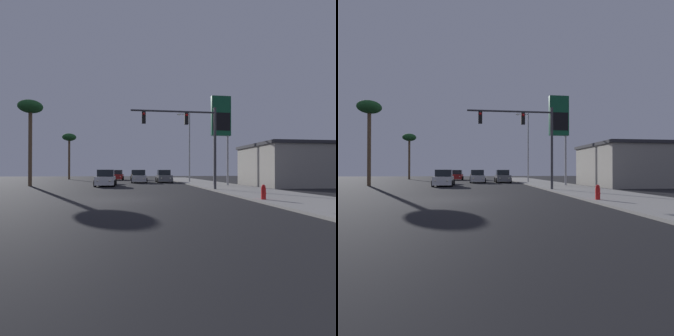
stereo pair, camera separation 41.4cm
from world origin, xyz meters
TOP-DOWN VIEW (x-y plane):
  - ground_plane at (0.00, 0.00)m, footprint 120.00×120.00m
  - sidewalk_right at (9.50, 10.00)m, footprint 5.00×60.00m
  - building_gas_station at (18.00, 10.41)m, footprint 10.30×8.30m
  - car_white at (-1.85, 12.76)m, footprint 2.04×4.32m
  - car_grey at (5.03, 20.10)m, footprint 2.04×4.31m
  - car_tan at (1.57, 29.82)m, footprint 2.04×4.33m
  - car_silver at (1.71, 19.89)m, footprint 2.04×4.32m
  - car_red at (-1.59, 30.15)m, footprint 2.04×4.33m
  - traffic_light_mast at (5.47, 5.50)m, footprint 6.79×0.36m
  - street_lamp at (8.14, 18.89)m, footprint 1.74×0.24m
  - gas_station_sign at (9.71, 10.77)m, footprint 2.00×0.42m
  - fire_hydrant at (7.46, -2.05)m, footprint 0.24×0.34m
  - palm_tree_near at (-9.60, 14.00)m, footprint 2.40×2.40m
  - palm_tree_far at (-10.30, 34.00)m, footprint 2.40×2.40m

SIDE VIEW (x-z plane):
  - ground_plane at x=0.00m, z-range 0.00..0.00m
  - sidewalk_right at x=9.50m, z-range 0.00..0.12m
  - fire_hydrant at x=7.46m, z-range 0.11..0.87m
  - car_white at x=-1.85m, z-range -0.08..1.60m
  - car_grey at x=5.03m, z-range -0.08..1.60m
  - car_tan at x=1.57m, z-range -0.08..1.60m
  - car_silver at x=1.71m, z-range -0.08..1.60m
  - car_red at x=-1.59m, z-range -0.08..1.60m
  - building_gas_station at x=18.00m, z-range 0.01..4.31m
  - traffic_light_mast at x=5.47m, z-range 1.45..7.95m
  - street_lamp at x=8.14m, z-range 0.62..9.62m
  - gas_station_sign at x=9.71m, z-range 2.12..11.12m
  - palm_tree_far at x=-10.30m, z-range 3.02..11.24m
  - palm_tree_near at x=-9.60m, z-range 3.27..12.15m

